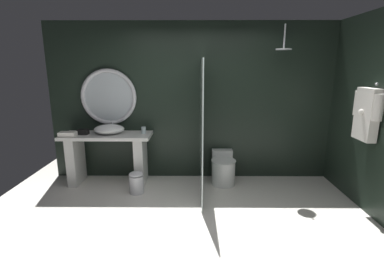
{
  "coord_description": "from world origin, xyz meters",
  "views": [
    {
      "loc": [
        0.02,
        -2.86,
        1.91
      ],
      "look_at": [
        -0.01,
        0.81,
        1.04
      ],
      "focal_mm": 26.51,
      "sensor_mm": 36.0,
      "label": 1
    }
  ],
  "objects": [
    {
      "name": "side_wall_right",
      "position": [
        2.35,
        0.76,
        1.3
      ],
      "size": [
        0.1,
        2.47,
        2.6
      ],
      "primitive_type": "cube",
      "color": "black",
      "rests_on": "ground_plane"
    },
    {
      "name": "waste_bin",
      "position": [
        -0.87,
        1.17,
        0.17
      ],
      "size": [
        0.22,
        0.22,
        0.34
      ],
      "color": "silver",
      "rests_on": "ground_plane"
    },
    {
      "name": "shower_glass_panel",
      "position": [
        0.12,
        1.2,
        1.0
      ],
      "size": [
        0.02,
        1.3,
        2.0
      ],
      "primitive_type": "cube",
      "color": "silver",
      "rests_on": "ground_plane"
    },
    {
      "name": "tissue_box",
      "position": [
        -1.77,
        1.54,
        0.87
      ],
      "size": [
        0.17,
        0.12,
        0.08
      ],
      "primitive_type": "cube",
      "color": "black",
      "rests_on": "vanity_counter"
    },
    {
      "name": "tumbler_cup",
      "position": [
        -0.81,
        1.62,
        0.88
      ],
      "size": [
        0.07,
        0.07,
        0.11
      ],
      "primitive_type": "cylinder",
      "color": "silver",
      "rests_on": "vanity_counter"
    },
    {
      "name": "round_wall_mirror",
      "position": [
        -1.4,
        1.81,
        1.4
      ],
      "size": [
        0.92,
        0.07,
        0.92
      ],
      "color": "silver"
    },
    {
      "name": "hanging_bathrobe",
      "position": [
        2.21,
        0.72,
        1.33
      ],
      "size": [
        0.2,
        0.53,
        0.74
      ],
      "color": "silver"
    },
    {
      "name": "ground_plane",
      "position": [
        0.0,
        0.0,
        0.0
      ],
      "size": [
        5.76,
        5.76,
        0.0
      ],
      "primitive_type": "plane",
      "color": "silver"
    },
    {
      "name": "vessel_sink",
      "position": [
        -1.36,
        1.59,
        0.9
      ],
      "size": [
        0.49,
        0.4,
        0.18
      ],
      "color": "white",
      "rests_on": "vanity_counter"
    },
    {
      "name": "rain_shower_head",
      "position": [
        1.34,
        1.51,
        2.17
      ],
      "size": [
        0.23,
        0.23,
        0.37
      ],
      "color": "silver"
    },
    {
      "name": "vanity_counter",
      "position": [
        -1.4,
        1.56,
        0.5
      ],
      "size": [
        1.43,
        0.53,
        0.83
      ],
      "color": "silver",
      "rests_on": "ground_plane"
    },
    {
      "name": "back_wall_panel",
      "position": [
        0.0,
        1.9,
        1.3
      ],
      "size": [
        4.8,
        0.1,
        2.6
      ],
      "primitive_type": "cube",
      "color": "black",
      "rests_on": "ground_plane"
    },
    {
      "name": "folded_hand_towel",
      "position": [
        -1.95,
        1.4,
        0.87
      ],
      "size": [
        0.26,
        0.14,
        0.07
      ],
      "primitive_type": "cube",
      "rotation": [
        0.0,
        0.0,
        0.01
      ],
      "color": "silver",
      "rests_on": "vanity_counter"
    },
    {
      "name": "toilet",
      "position": [
        0.49,
        1.58,
        0.25
      ],
      "size": [
        0.4,
        0.61,
        0.51
      ],
      "color": "white",
      "rests_on": "ground_plane"
    }
  ]
}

